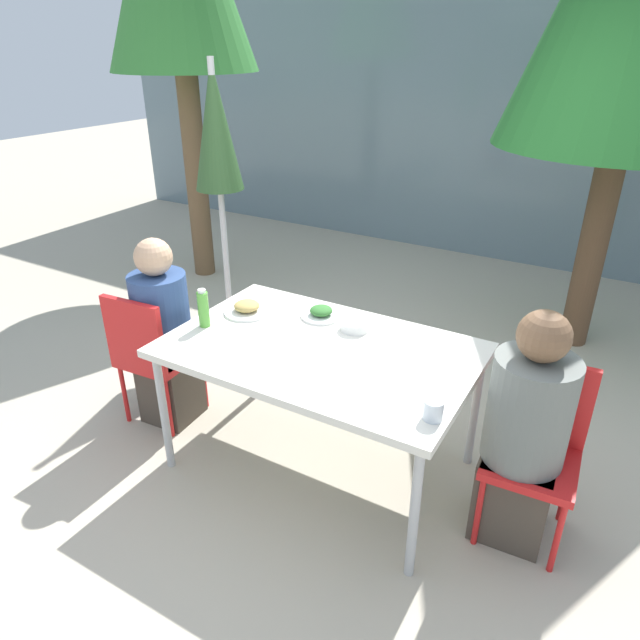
{
  "coord_description": "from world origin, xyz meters",
  "views": [
    {
      "loc": [
        1.26,
        -2.16,
        2.14
      ],
      "look_at": [
        0.0,
        0.0,
        0.9
      ],
      "focal_mm": 32.0,
      "sensor_mm": 36.0,
      "label": 1
    }
  ],
  "objects": [
    {
      "name": "bottle",
      "position": [
        -0.65,
        -0.11,
        0.85
      ],
      "size": [
        0.06,
        0.06,
        0.21
      ],
      "color": "#51A338",
      "rests_on": "dining_table"
    },
    {
      "name": "plate_0",
      "position": [
        -0.55,
        0.13,
        0.77
      ],
      "size": [
        0.26,
        0.26,
        0.07
      ],
      "color": "white",
      "rests_on": "dining_table"
    },
    {
      "name": "closed_umbrella",
      "position": [
        -1.36,
        0.94,
        1.49
      ],
      "size": [
        0.36,
        0.36,
        2.03
      ],
      "color": "#333333",
      "rests_on": "ground"
    },
    {
      "name": "ground_plane",
      "position": [
        0.0,
        0.0,
        0.0
      ],
      "size": [
        24.0,
        24.0,
        0.0
      ],
      "primitive_type": "plane",
      "color": "#B2A893"
    },
    {
      "name": "person_left",
      "position": [
        -1.02,
        -0.07,
        0.55
      ],
      "size": [
        0.33,
        0.33,
        1.16
      ],
      "rotation": [
        0.0,
        0.0,
        0.07
      ],
      "color": "#473D33",
      "rests_on": "ground"
    },
    {
      "name": "person_right",
      "position": [
        1.02,
        0.06,
        0.55
      ],
      "size": [
        0.36,
        0.36,
        1.16
      ],
      "rotation": [
        0.0,
        0.0,
        -3.09
      ],
      "color": "#473D33",
      "rests_on": "ground"
    },
    {
      "name": "chair_right",
      "position": [
        1.06,
        0.14,
        0.5
      ],
      "size": [
        0.42,
        0.42,
        0.86
      ],
      "rotation": [
        0.0,
        0.0,
        -3.09
      ],
      "color": "red",
      "rests_on": "ground"
    },
    {
      "name": "salad_bowl",
      "position": [
        0.07,
        0.25,
        0.77
      ],
      "size": [
        0.15,
        0.15,
        0.05
      ],
      "color": "white",
      "rests_on": "dining_table"
    },
    {
      "name": "plate_1",
      "position": [
        -0.17,
        0.3,
        0.77
      ],
      "size": [
        0.23,
        0.23,
        0.06
      ],
      "color": "white",
      "rests_on": "dining_table"
    },
    {
      "name": "dining_table",
      "position": [
        0.0,
        0.0,
        0.7
      ],
      "size": [
        1.54,
        0.98,
        0.75
      ],
      "color": "silver",
      "rests_on": "ground"
    },
    {
      "name": "chair_left",
      "position": [
        -1.06,
        -0.16,
        0.5
      ],
      "size": [
        0.43,
        0.43,
        0.86
      ],
      "rotation": [
        0.0,
        0.0,
        0.07
      ],
      "color": "red",
      "rests_on": "ground"
    },
    {
      "name": "drinking_cup",
      "position": [
        0.7,
        -0.29,
        0.79
      ],
      "size": [
        0.08,
        0.08,
        0.09
      ],
      "color": "silver",
      "rests_on": "dining_table"
    },
    {
      "name": "building_facade",
      "position": [
        0.0,
        3.89,
        1.5
      ],
      "size": [
        10.0,
        0.2,
        3.0
      ],
      "color": "slate",
      "rests_on": "ground"
    }
  ]
}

